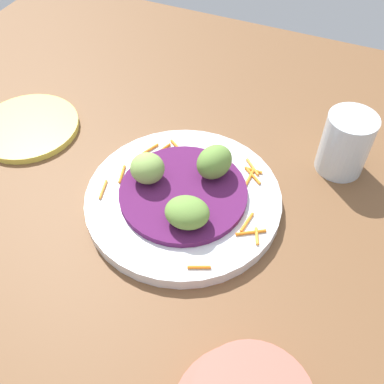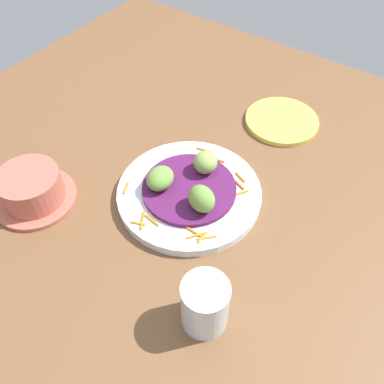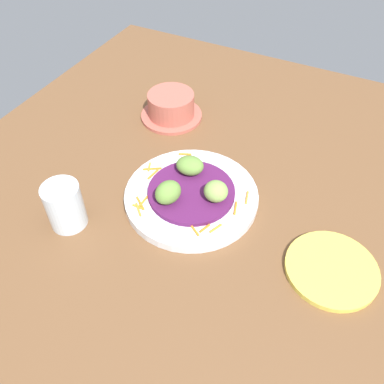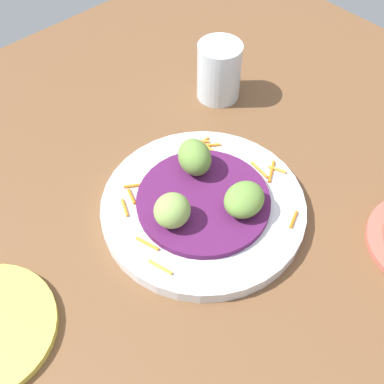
% 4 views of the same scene
% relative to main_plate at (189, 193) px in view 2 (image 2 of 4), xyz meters
% --- Properties ---
extents(table_surface, '(1.10, 1.10, 0.02)m').
position_rel_main_plate_xyz_m(table_surface, '(-0.02, -0.06, -0.02)').
color(table_surface, brown).
rests_on(table_surface, ground).
extents(main_plate, '(0.26, 0.26, 0.02)m').
position_rel_main_plate_xyz_m(main_plate, '(0.00, 0.00, 0.00)').
color(main_plate, silver).
rests_on(main_plate, table_surface).
extents(cabbage_bed, '(0.17, 0.17, 0.01)m').
position_rel_main_plate_xyz_m(cabbage_bed, '(-0.00, 0.00, 0.01)').
color(cabbage_bed, '#51194C').
rests_on(cabbage_bed, main_plate).
extents(carrot_garnish, '(0.22, 0.20, 0.00)m').
position_rel_main_plate_xyz_m(carrot_garnish, '(0.02, 0.02, 0.01)').
color(carrot_garnish, orange).
rests_on(carrot_garnish, main_plate).
extents(guac_scoop_left, '(0.06, 0.06, 0.04)m').
position_rel_main_plate_xyz_m(guac_scoop_left, '(0.03, 0.04, 0.04)').
color(guac_scoop_left, olive).
rests_on(guac_scoop_left, cabbage_bed).
extents(guac_scoop_center, '(0.05, 0.05, 0.04)m').
position_rel_main_plate_xyz_m(guac_scoop_center, '(-0.05, 0.00, 0.04)').
color(guac_scoop_center, '#84A851').
rests_on(guac_scoop_center, cabbage_bed).
extents(guac_scoop_right, '(0.06, 0.05, 0.03)m').
position_rel_main_plate_xyz_m(guac_scoop_right, '(0.03, -0.04, 0.03)').
color(guac_scoop_right, olive).
rests_on(guac_scoop_right, cabbage_bed).
extents(side_plate_small, '(0.15, 0.15, 0.01)m').
position_rel_main_plate_xyz_m(side_plate_small, '(-0.28, 0.04, -0.00)').
color(side_plate_small, '#E0CC4C').
rests_on(side_plate_small, table_surface).
extents(terracotta_bowl, '(0.15, 0.15, 0.06)m').
position_rel_main_plate_xyz_m(terracotta_bowl, '(0.16, -0.22, 0.02)').
color(terracotta_bowl, '#B75B4C').
rests_on(terracotta_bowl, table_surface).
extents(water_glass, '(0.07, 0.07, 0.09)m').
position_rel_main_plate_xyz_m(water_glass, '(0.18, 0.15, 0.04)').
color(water_glass, silver).
rests_on(water_glass, table_surface).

